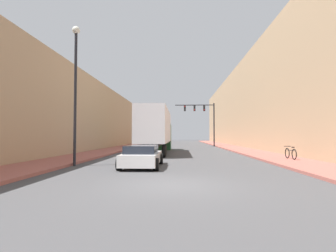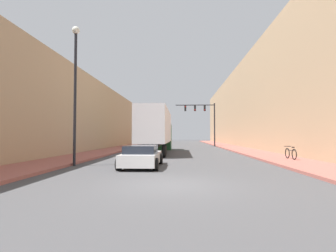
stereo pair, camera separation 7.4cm
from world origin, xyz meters
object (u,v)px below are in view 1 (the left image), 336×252
at_px(semi_truck, 157,129).
at_px(street_lamp, 76,78).
at_px(sedan_car, 142,156).
at_px(parked_bicycle, 291,153).
at_px(traffic_signal_gantry, 204,116).

xyz_separation_m(semi_truck, street_lamp, (-3.67, -11.57, 2.73)).
bearing_deg(street_lamp, semi_truck, 72.38).
height_order(sedan_car, parked_bicycle, sedan_car).
bearing_deg(street_lamp, parked_bicycle, 13.91).
bearing_deg(parked_bicycle, street_lamp, -166.09).
relative_size(traffic_signal_gantry, street_lamp, 0.85).
distance_m(semi_truck, parked_bicycle, 12.95).
relative_size(semi_truck, parked_bicycle, 7.64).
height_order(semi_truck, street_lamp, street_lamp).
relative_size(sedan_car, traffic_signal_gantry, 0.63).
xyz_separation_m(sedan_car, parked_bicycle, (9.57, 3.65, -0.06)).
height_order(sedan_car, traffic_signal_gantry, traffic_signal_gantry).
height_order(sedan_car, street_lamp, street_lamp).
distance_m(semi_truck, street_lamp, 12.44).
distance_m(traffic_signal_gantry, parked_bicycle, 24.33).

